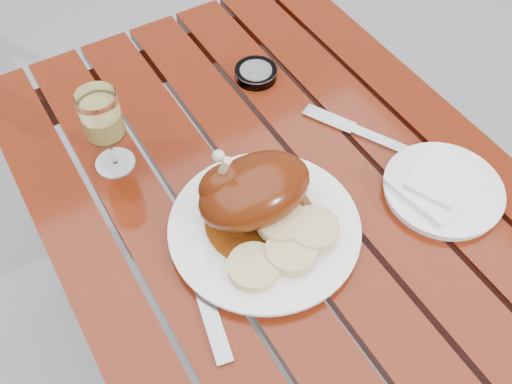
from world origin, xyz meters
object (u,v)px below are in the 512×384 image
table (288,303)px  side_plate (443,190)px  wine_glass (106,132)px  dinner_plate (264,229)px  ashtray (256,73)px

table → side_plate: (0.23, -0.11, 0.38)m
table → wine_glass: bearing=132.4°
table → wine_glass: 0.57m
table → side_plate: bearing=-24.5°
wine_glass → dinner_plate: bearing=-60.1°
ashtray → dinner_plate: bearing=-119.1°
table → wine_glass: size_ratio=7.09×
table → ashtray: 0.51m
dinner_plate → ashtray: (0.19, 0.33, 0.00)m
wine_glass → side_plate: 0.59m
dinner_plate → wine_glass: bearing=119.9°
dinner_plate → wine_glass: wine_glass is taller
side_plate → ashtray: size_ratio=2.40×
wine_glass → side_plate: wine_glass is taller
dinner_plate → wine_glass: size_ratio=1.88×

